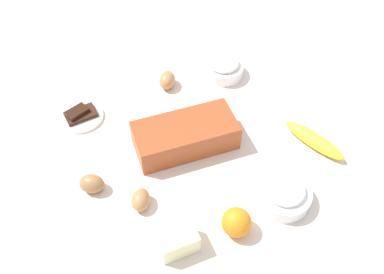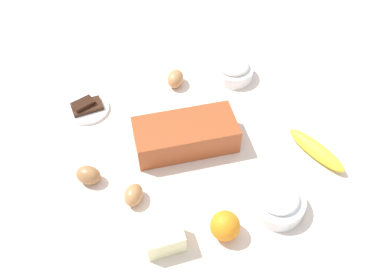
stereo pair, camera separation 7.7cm
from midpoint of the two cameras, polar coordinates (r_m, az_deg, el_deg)
ground_plane at (r=1.19m, az=-1.84°, el=-1.64°), size 2.40×2.40×0.02m
loaf_pan at (r=1.15m, az=-2.82°, el=0.21°), size 0.30×0.19×0.08m
flour_bowl at (r=1.38m, az=2.76°, el=9.39°), size 0.13×0.13×0.07m
sugar_bowl at (r=1.07m, az=10.43°, el=-7.68°), size 0.14×0.14×0.07m
banana at (r=1.21m, az=14.61°, el=-0.51°), size 0.08×0.19×0.04m
orange_fruit at (r=1.01m, az=3.86°, el=-11.61°), size 0.07×0.07×0.07m
butter_block at (r=0.99m, az=-4.28°, el=-13.99°), size 0.10×0.08×0.06m
egg_near_butter at (r=1.06m, az=-9.09°, el=-8.52°), size 0.07×0.08×0.05m
egg_beside_bowl at (r=1.34m, az=-5.05°, el=7.69°), size 0.08×0.09×0.05m
egg_loose at (r=1.11m, az=-15.43°, el=-6.23°), size 0.08×0.08×0.05m
chocolate_plate at (r=1.30m, az=-16.55°, el=2.74°), size 0.13×0.13×0.03m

